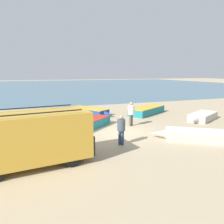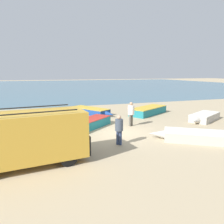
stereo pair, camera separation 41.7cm
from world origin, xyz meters
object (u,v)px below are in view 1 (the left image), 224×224
at_px(fishing_rowboat_3, 203,117).
at_px(fishing_rowboat_1, 148,110).
at_px(parked_van, 32,137).
at_px(fishing_rowboat_5, 90,111).
at_px(fishing_rowboat_2, 84,126).
at_px(fishing_rowboat_0, 202,136).
at_px(fisherman_0, 131,112).
at_px(fisherman_2, 121,127).

bearing_deg(fishing_rowboat_3, fishing_rowboat_1, -83.90).
bearing_deg(parked_van, fishing_rowboat_5, 56.45).
distance_m(parked_van, fishing_rowboat_2, 5.90).
bearing_deg(fishing_rowboat_2, fishing_rowboat_1, 166.46).
bearing_deg(fishing_rowboat_5, fishing_rowboat_3, 22.46).
height_order(parked_van, fishing_rowboat_2, parked_van).
height_order(fishing_rowboat_0, fishing_rowboat_3, fishing_rowboat_3).
xyz_separation_m(parked_van, fishing_rowboat_5, (5.07, 10.18, -0.94)).
height_order(fishing_rowboat_2, fisherman_0, fisherman_0).
xyz_separation_m(fishing_rowboat_1, fishing_rowboat_5, (-5.15, 1.69, -0.05)).
xyz_separation_m(parked_van, fisherman_2, (4.46, 1.21, -0.26)).
xyz_separation_m(fishing_rowboat_1, fisherman_2, (-5.76, -7.29, 0.63)).
bearing_deg(parked_van, fishing_rowboat_0, -5.64).
relative_size(fishing_rowboat_0, fishing_rowboat_3, 1.29).
xyz_separation_m(fishing_rowboat_3, fisherman_0, (-6.27, 0.28, 0.75)).
distance_m(fisherman_0, fisherman_2, 4.23).
relative_size(fishing_rowboat_1, fisherman_0, 2.80).
height_order(fishing_rowboat_0, fishing_rowboat_1, fishing_rowboat_1).
distance_m(parked_van, fishing_rowboat_5, 11.41).
xyz_separation_m(fishing_rowboat_0, fishing_rowboat_1, (1.21, 8.27, 0.05)).
bearing_deg(fishing_rowboat_0, fishing_rowboat_1, -65.05).
bearing_deg(parked_van, fishing_rowboat_1, 32.66).
bearing_deg(fishing_rowboat_0, fishing_rowboat_2, -5.42).
bearing_deg(fishing_rowboat_3, fisherman_0, -31.34).
relative_size(parked_van, fishing_rowboat_1, 1.02).
bearing_deg(fishing_rowboat_3, fisherman_2, -7.70).
bearing_deg(fishing_rowboat_1, fishing_rowboat_2, 176.93).
bearing_deg(fisherman_0, fishing_rowboat_1, 116.42).
bearing_deg(fisherman_0, fishing_rowboat_2, -110.92).
xyz_separation_m(fishing_rowboat_0, fisherman_2, (-4.54, 0.98, 0.68)).
relative_size(parked_van, fishing_rowboat_0, 1.01).
relative_size(fishing_rowboat_2, fisherman_2, 2.99).
height_order(fishing_rowboat_2, fishing_rowboat_5, fishing_rowboat_2).
height_order(fishing_rowboat_3, fisherman_2, fisherman_2).
relative_size(fishing_rowboat_0, fishing_rowboat_5, 1.08).
bearing_deg(fisherman_0, fishing_rowboat_0, 6.21).
height_order(fisherman_0, fisherman_2, fisherman_0).
relative_size(fishing_rowboat_0, fisherman_2, 3.06).
bearing_deg(fishing_rowboat_0, parked_van, 34.72).
bearing_deg(fishing_rowboat_1, fisherman_2, -159.27).
distance_m(fishing_rowboat_0, fishing_rowboat_1, 8.36).
bearing_deg(fishing_rowboat_5, fishing_rowboat_2, -50.48).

